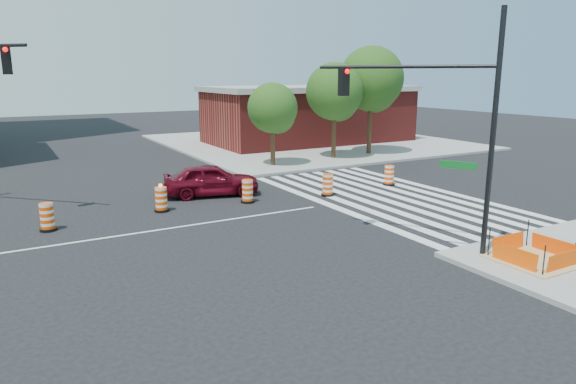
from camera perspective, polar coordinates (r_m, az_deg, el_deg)
name	(u,v)px	position (r m, az deg, el deg)	size (l,w,h in m)	color
ground	(150,231)	(19.21, -15.12, -4.25)	(120.00, 120.00, 0.00)	black
sidewalk_ne	(309,142)	(42.64, 2.34, 5.59)	(22.00, 22.00, 0.15)	gray
crosswalk_east	(385,196)	(24.20, 10.76, -0.48)	(6.75, 13.50, 0.01)	silver
lane_centerline	(150,231)	(19.21, -15.13, -4.24)	(14.00, 0.12, 0.01)	silver
excavation_pit	(534,258)	(16.93, 25.63, -6.65)	(2.20, 2.20, 0.90)	tan
brick_storefront	(309,115)	(42.41, 2.37, 8.60)	(16.50, 8.50, 4.60)	maroon
red_coupe	(211,180)	(24.09, -8.55, 1.36)	(1.77, 4.41, 1.50)	#570715
signal_pole_se	(441,111)	(16.20, 16.63, 8.58)	(3.20, 4.58, 7.23)	black
tree_north_c	(273,111)	(30.89, -1.69, 9.00)	(3.04, 2.98, 5.07)	#382314
tree_north_d	(335,95)	(33.80, 5.23, 10.70)	(3.71, 3.71, 6.30)	#382314
tree_north_e	(371,83)	(36.01, 9.24, 11.92)	(4.36, 4.36, 7.42)	#382314
median_drum_2	(47,218)	(20.44, -25.18, -2.62)	(0.60, 0.60, 1.02)	black
median_drum_3	(161,200)	(21.71, -13.90, -0.86)	(0.60, 0.60, 1.18)	black
median_drum_4	(248,192)	(22.63, -4.52, 0.01)	(0.60, 0.60, 1.02)	black
median_drum_5	(328,186)	(23.88, 4.42, 0.70)	(0.60, 0.60, 1.02)	black
median_drum_6	(389,176)	(26.61, 11.17, 1.76)	(0.60, 0.60, 1.02)	black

